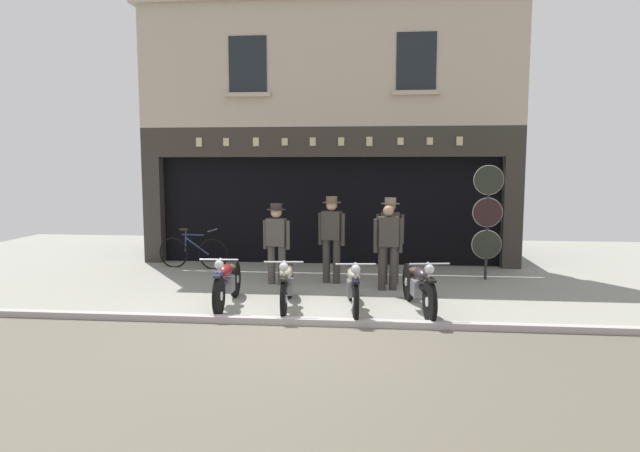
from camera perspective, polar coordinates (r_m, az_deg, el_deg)
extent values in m
cube|color=gray|center=(13.26, 0.70, -4.29)|extent=(21.08, 10.00, 0.08)
cube|color=#A79FA0|center=(8.49, -2.23, -10.08)|extent=(21.08, 0.16, 0.18)
cube|color=black|center=(15.36, 1.45, 2.21)|extent=(8.35, 4.00, 2.60)
cube|color=#332D28|center=(14.29, -16.76, 1.63)|extent=(0.44, 0.36, 2.60)
cube|color=#332D28|center=(13.59, 19.25, 1.31)|extent=(0.44, 0.36, 2.60)
cube|color=black|center=(13.61, 0.91, 2.23)|extent=(7.99, 0.03, 2.18)
cube|color=#312C25|center=(13.16, 0.76, 8.71)|extent=(9.08, 0.24, 0.70)
cube|color=#C6B789|center=(13.64, -12.41, 8.48)|extent=(0.14, 0.03, 0.21)
cube|color=#C6B789|center=(13.45, -9.68, 8.57)|extent=(0.14, 0.03, 0.19)
cube|color=#C6B789|center=(13.28, -6.64, 8.64)|extent=(0.14, 0.03, 0.20)
cube|color=#C6B789|center=(13.15, -3.67, 8.70)|extent=(0.14, 0.03, 0.17)
cube|color=#C6B789|center=(13.06, -0.76, 8.73)|extent=(0.14, 0.03, 0.19)
cube|color=#C6B789|center=(13.00, 2.21, 8.73)|extent=(0.14, 0.03, 0.19)
cube|color=#C6B789|center=(12.98, 5.13, 8.72)|extent=(0.14, 0.03, 0.21)
cube|color=#C6B789|center=(12.99, 8.33, 8.67)|extent=(0.14, 0.03, 0.17)
cube|color=#C6B789|center=(13.04, 11.30, 8.61)|extent=(0.14, 0.03, 0.17)
cube|color=#C6B789|center=(13.12, 14.25, 8.52)|extent=(0.14, 0.03, 0.20)
cube|color=#B6A490|center=(13.43, 0.80, 16.37)|extent=(9.08, 0.40, 2.89)
cube|color=black|center=(13.51, -7.50, 16.26)|extent=(0.90, 0.02, 1.30)
cube|color=#B6A490|center=(13.37, -7.49, 13.33)|extent=(1.10, 0.12, 0.10)
cube|color=black|center=(13.21, 9.94, 16.45)|extent=(0.90, 0.02, 1.30)
cube|color=#B6A490|center=(13.07, 9.89, 13.45)|extent=(1.10, 0.12, 0.10)
cylinder|color=black|center=(9.00, -10.43, -7.15)|extent=(0.10, 0.65, 0.65)
cylinder|color=silver|center=(9.00, -10.43, -7.15)|extent=(0.11, 0.15, 0.14)
cylinder|color=black|center=(10.25, -8.76, -5.46)|extent=(0.11, 0.65, 0.65)
cylinder|color=silver|center=(10.25, -8.76, -5.46)|extent=(0.12, 0.15, 0.14)
cube|color=#272B50|center=(9.60, -9.55, -5.55)|extent=(0.13, 1.21, 0.07)
cube|color=slate|center=(9.61, -9.55, -5.96)|extent=(0.22, 0.33, 0.26)
ellipsoid|color=maroon|center=(9.41, -9.78, -4.55)|extent=(0.24, 0.47, 0.20)
ellipsoid|color=#38281E|center=(9.79, -9.28, -4.24)|extent=(0.22, 0.31, 0.10)
cube|color=#272B50|center=(8.93, -10.47, -5.00)|extent=(0.12, 0.36, 0.04)
sphere|color=silver|center=(8.95, -10.41, -3.95)|extent=(0.15, 0.15, 0.15)
cylinder|color=silver|center=(8.94, -10.42, -3.44)|extent=(0.62, 0.06, 0.02)
cylinder|color=silver|center=(8.97, -10.41, -5.29)|extent=(0.05, 0.26, 0.61)
cylinder|color=black|center=(8.72, -3.78, -7.55)|extent=(0.12, 0.63, 0.63)
cylinder|color=silver|center=(8.72, -3.78, -7.55)|extent=(0.11, 0.15, 0.14)
cylinder|color=black|center=(10.09, -3.15, -5.64)|extent=(0.13, 0.64, 0.63)
cylinder|color=silver|center=(10.09, -3.15, -5.64)|extent=(0.12, 0.15, 0.14)
cube|color=black|center=(9.38, -3.45, -5.81)|extent=(0.18, 1.30, 0.07)
cube|color=slate|center=(9.39, -3.44, -6.23)|extent=(0.23, 0.34, 0.26)
ellipsoid|color=#A6A38B|center=(9.17, -3.53, -4.81)|extent=(0.26, 0.48, 0.20)
ellipsoid|color=#38281E|center=(9.59, -3.34, -4.44)|extent=(0.23, 0.32, 0.10)
cube|color=black|center=(8.65, -3.80, -5.40)|extent=(0.13, 0.37, 0.04)
sphere|color=silver|center=(8.67, -3.77, -4.25)|extent=(0.15, 0.15, 0.15)
cylinder|color=silver|center=(8.66, -3.78, -3.73)|extent=(0.62, 0.08, 0.02)
cylinder|color=silver|center=(8.70, -3.77, -5.64)|extent=(0.06, 0.28, 0.61)
cylinder|color=black|center=(8.55, 3.71, -7.85)|extent=(0.13, 0.63, 0.63)
cylinder|color=silver|center=(8.55, 3.71, -7.85)|extent=(0.11, 0.15, 0.14)
cylinder|color=black|center=(9.94, 3.22, -5.82)|extent=(0.14, 0.63, 0.63)
cylinder|color=silver|center=(9.94, 3.22, -5.82)|extent=(0.12, 0.15, 0.14)
cube|color=black|center=(9.22, 3.45, -6.04)|extent=(0.19, 1.32, 0.07)
cube|color=slate|center=(9.23, 3.45, -6.46)|extent=(0.23, 0.34, 0.26)
ellipsoid|color=gray|center=(9.01, 3.52, -5.03)|extent=(0.26, 0.48, 0.20)
ellipsoid|color=#38281E|center=(9.43, 3.37, -4.63)|extent=(0.23, 0.32, 0.10)
cube|color=black|center=(8.47, 3.72, -5.67)|extent=(0.13, 0.37, 0.04)
sphere|color=silver|center=(8.50, 3.71, -4.48)|extent=(0.15, 0.15, 0.15)
cylinder|color=silver|center=(8.48, 3.71, -3.95)|extent=(0.62, 0.08, 0.02)
cylinder|color=silver|center=(8.52, 3.71, -5.90)|extent=(0.06, 0.27, 0.61)
cylinder|color=black|center=(8.63, 11.28, -7.72)|extent=(0.18, 0.66, 0.66)
cylinder|color=silver|center=(8.63, 11.28, -7.72)|extent=(0.12, 0.16, 0.15)
cylinder|color=black|center=(10.00, 9.15, -5.73)|extent=(0.19, 0.66, 0.66)
cylinder|color=silver|center=(10.00, 9.15, -5.73)|extent=(0.13, 0.16, 0.15)
cube|color=black|center=(9.29, 10.15, -5.93)|extent=(0.28, 1.33, 0.07)
cube|color=slate|center=(9.30, 10.14, -6.35)|extent=(0.25, 0.35, 0.26)
ellipsoid|color=#2A252A|center=(9.08, 10.43, -4.93)|extent=(0.29, 0.49, 0.20)
ellipsoid|color=#38281E|center=(9.50, 9.80, -4.54)|extent=(0.25, 0.33, 0.10)
cube|color=black|center=(8.55, 11.33, -5.44)|extent=(0.16, 0.37, 0.04)
sphere|color=silver|center=(8.58, 11.25, -4.38)|extent=(0.15, 0.15, 0.15)
cylinder|color=silver|center=(8.56, 11.26, -3.85)|extent=(0.62, 0.12, 0.02)
cylinder|color=silver|center=(8.60, 11.25, -5.78)|extent=(0.08, 0.27, 0.61)
cylinder|color=#47423D|center=(11.17, -3.96, -4.01)|extent=(0.15, 0.15, 0.80)
cylinder|color=#47423D|center=(11.24, -5.03, -3.96)|extent=(0.15, 0.15, 0.80)
cube|color=#47423D|center=(11.11, -4.53, -0.64)|extent=(0.41, 0.27, 0.56)
cube|color=silver|center=(11.21, -4.35, -0.23)|extent=(0.14, 0.04, 0.31)
cube|color=brown|center=(11.22, -4.33, -0.28)|extent=(0.05, 0.02, 0.29)
cylinder|color=#47423D|center=(11.04, -3.37, -0.95)|extent=(0.09, 0.09, 0.58)
cylinder|color=#47423D|center=(11.19, -5.67, -0.87)|extent=(0.09, 0.09, 0.58)
sphere|color=tan|center=(11.06, -4.55, 1.41)|extent=(0.22, 0.22, 0.22)
cylinder|color=#332D28|center=(11.06, -4.55, 1.72)|extent=(0.37, 0.37, 0.01)
cylinder|color=#332D28|center=(11.05, -4.55, 2.03)|extent=(0.23, 0.23, 0.12)
cylinder|color=#38332D|center=(11.24, 1.74, -3.65)|extent=(0.15, 0.15, 0.92)
cylinder|color=#38332D|center=(11.30, 0.66, -3.59)|extent=(0.15, 0.15, 0.92)
cube|color=#38332D|center=(11.17, 1.21, 0.06)|extent=(0.42, 0.29, 0.58)
cube|color=white|center=(11.27, 1.37, 0.48)|extent=(0.14, 0.05, 0.33)
cube|color=brown|center=(11.28, 1.39, 0.42)|extent=(0.05, 0.02, 0.30)
cylinder|color=#38332D|center=(11.11, 2.37, -0.37)|extent=(0.09, 0.09, 0.65)
cylinder|color=#38332D|center=(11.24, 0.06, -0.28)|extent=(0.09, 0.09, 0.65)
sphere|color=tan|center=(11.13, 1.21, 2.16)|extent=(0.22, 0.22, 0.22)
cylinder|color=brown|center=(11.12, 1.21, 2.46)|extent=(0.37, 0.37, 0.01)
cylinder|color=brown|center=(11.12, 1.21, 2.77)|extent=(0.23, 0.23, 0.12)
cylinder|color=#38332D|center=(11.26, 7.77, -3.72)|extent=(0.15, 0.15, 0.91)
cylinder|color=#38332D|center=(11.25, 6.65, -3.70)|extent=(0.15, 0.15, 0.91)
cube|color=#38332D|center=(11.15, 7.26, -0.06)|extent=(0.38, 0.22, 0.58)
cube|color=silver|center=(11.26, 7.26, 0.36)|extent=(0.14, 0.02, 0.32)
cube|color=navy|center=(11.27, 7.25, 0.31)|extent=(0.05, 0.01, 0.30)
cylinder|color=#38332D|center=(11.16, 8.46, -0.33)|extent=(0.09, 0.09, 0.60)
cylinder|color=#38332D|center=(11.15, 6.05, -0.30)|extent=(0.09, 0.09, 0.60)
sphere|color=#9E7A5B|center=(11.11, 7.29, 2.02)|extent=(0.21, 0.21, 0.21)
cylinder|color=#7F705B|center=(11.11, 7.29, 2.32)|extent=(0.36, 0.36, 0.01)
cylinder|color=#7F705B|center=(11.10, 7.30, 2.62)|extent=(0.22, 0.22, 0.12)
cylinder|color=#38332D|center=(10.74, 7.59, -4.30)|extent=(0.15, 0.15, 0.87)
cylinder|color=#38332D|center=(10.71, 6.43, -4.32)|extent=(0.15, 0.15, 0.87)
cube|color=#38332D|center=(10.61, 7.06, -0.58)|extent=(0.41, 0.27, 0.58)
cube|color=silver|center=(10.72, 6.97, -0.14)|extent=(0.14, 0.04, 0.32)
cube|color=navy|center=(10.73, 6.96, -0.20)|extent=(0.05, 0.02, 0.30)
cylinder|color=#38332D|center=(10.66, 8.31, -1.00)|extent=(0.09, 0.09, 0.65)
cylinder|color=#38332D|center=(10.59, 5.80, -1.02)|extent=(0.09, 0.09, 0.65)
sphere|color=#9E7A5B|center=(10.57, 7.09, 1.56)|extent=(0.20, 0.20, 0.20)
cylinder|color=#232328|center=(12.02, 16.90, 0.04)|extent=(0.06, 0.06, 2.29)
cylinder|color=#23281E|center=(11.94, 17.07, 4.58)|extent=(0.59, 0.03, 0.59)
torus|color=silver|center=(11.95, 17.05, 4.58)|extent=(0.62, 0.04, 0.62)
cylinder|color=black|center=(11.97, 16.96, 1.35)|extent=(0.59, 0.03, 0.59)
torus|color=silver|center=(11.99, 16.95, 1.35)|extent=(0.62, 0.04, 0.62)
cylinder|color=#23281E|center=(12.05, 16.86, -1.85)|extent=(0.59, 0.03, 0.59)
torus|color=silver|center=(12.06, 16.85, -1.84)|extent=(0.62, 0.04, 0.62)
cube|color=beige|center=(13.76, -7.53, 3.92)|extent=(0.68, 0.02, 0.90)
cube|color=#1E3323|center=(13.73, -7.57, 5.37)|extent=(0.68, 0.01, 0.20)
torus|color=black|center=(13.01, -11.00, -2.88)|extent=(0.73, 0.13, 0.73)
torus|color=black|center=(13.45, -14.92, -2.68)|extent=(0.73, 0.13, 0.73)
cylinder|color=navy|center=(13.15, -12.62, -2.03)|extent=(0.60, 0.11, 0.41)
cylinder|color=navy|center=(13.16, -13.04, -0.89)|extent=(0.55, 0.10, 0.03)
cylinder|color=navy|center=(13.26, -13.73, -1.47)|extent=(0.07, 0.04, 0.52)
ellipsoid|color=#332319|center=(13.24, -13.91, -0.35)|extent=(0.25, 0.15, 0.06)
cylinder|color=silver|center=(12.94, -11.06, -0.43)|extent=(0.08, 0.50, 0.02)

